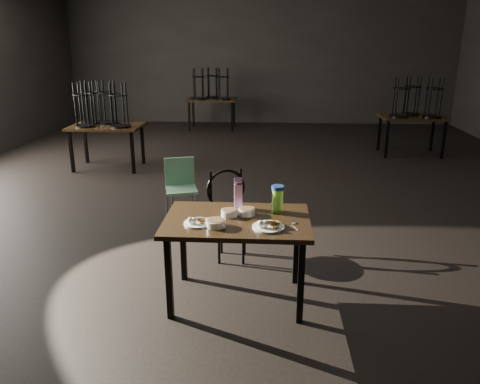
# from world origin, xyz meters

# --- Properties ---
(room) EXTENTS (12.00, 12.04, 3.22)m
(room) POSITION_xyz_m (-0.06, 0.01, 2.33)
(room) COLOR black
(room) RESTS_ON ground
(main_table) EXTENTS (1.20, 0.80, 0.75)m
(main_table) POSITION_xyz_m (-0.00, -2.94, 0.67)
(main_table) COLOR black
(main_table) RESTS_ON ground
(plate_left) EXTENTS (0.23, 0.23, 0.07)m
(plate_left) POSITION_xyz_m (-0.31, -3.07, 0.77)
(plate_left) COLOR white
(plate_left) RESTS_ON main_table
(plate_right) EXTENTS (0.26, 0.26, 0.08)m
(plate_right) POSITION_xyz_m (0.26, -3.12, 0.77)
(plate_right) COLOR white
(plate_right) RESTS_ON main_table
(bowl_near) EXTENTS (0.14, 0.14, 0.05)m
(bowl_near) POSITION_xyz_m (-0.07, -2.87, 0.78)
(bowl_near) COLOR white
(bowl_near) RESTS_ON main_table
(bowl_far) EXTENTS (0.14, 0.14, 0.06)m
(bowl_far) POSITION_xyz_m (0.07, -2.84, 0.78)
(bowl_far) COLOR white
(bowl_far) RESTS_ON main_table
(bowl_big) EXTENTS (0.16, 0.16, 0.05)m
(bowl_big) POSITION_xyz_m (-0.16, -3.11, 0.78)
(bowl_big) COLOR white
(bowl_big) RESTS_ON main_table
(juice_carton) EXTENTS (0.08, 0.08, 0.28)m
(juice_carton) POSITION_xyz_m (-0.01, -2.68, 0.88)
(juice_carton) COLOR #861870
(juice_carton) RESTS_ON main_table
(water_bottle) EXTENTS (0.14, 0.14, 0.23)m
(water_bottle) POSITION_xyz_m (0.33, -2.75, 0.87)
(water_bottle) COLOR #8CEA45
(water_bottle) RESTS_ON main_table
(spoon) EXTENTS (0.06, 0.18, 0.01)m
(spoon) POSITION_xyz_m (0.47, -3.02, 0.75)
(spoon) COLOR silver
(spoon) RESTS_ON main_table
(bentwood_chair) EXTENTS (0.48, 0.48, 0.91)m
(bentwood_chair) POSITION_xyz_m (-0.14, -2.09, 0.54)
(bentwood_chair) COLOR black
(bentwood_chair) RESTS_ON ground
(school_chair) EXTENTS (0.45, 0.45, 0.78)m
(school_chair) POSITION_xyz_m (-0.81, -1.14, 0.47)
(school_chair) COLOR #77B98E
(school_chair) RESTS_ON ground
(bg_table_left) EXTENTS (1.20, 0.80, 1.48)m
(bg_table_left) POSITION_xyz_m (-2.55, 1.25, 0.80)
(bg_table_left) COLOR black
(bg_table_left) RESTS_ON ground
(bg_table_right) EXTENTS (1.20, 0.80, 1.48)m
(bg_table_right) POSITION_xyz_m (2.98, 2.56, 0.78)
(bg_table_right) COLOR black
(bg_table_right) RESTS_ON ground
(bg_table_far) EXTENTS (1.20, 0.80, 1.48)m
(bg_table_far) POSITION_xyz_m (-1.15, 4.99, 0.78)
(bg_table_far) COLOR black
(bg_table_far) RESTS_ON ground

